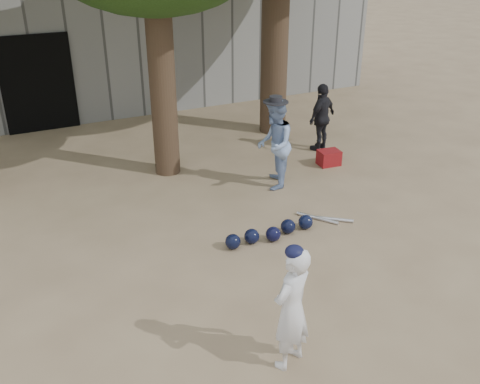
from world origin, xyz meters
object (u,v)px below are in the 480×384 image
boy_player (291,309)px  spectator_dark (322,117)px  spectator_blue (274,145)px  red_bag (329,158)px

boy_player → spectator_dark: boy_player is taller
spectator_blue → red_bag: bearing=135.2°
spectator_blue → red_bag: (1.49, 0.39, -0.66)m
spectator_blue → spectator_dark: size_ratio=1.13×
boy_player → spectator_blue: 4.48m
red_bag → boy_player: bearing=-128.9°
red_bag → spectator_blue: bearing=-165.4°
spectator_dark → red_bag: size_ratio=3.40×
boy_player → spectator_dark: 6.44m
spectator_dark → boy_player: bearing=30.0°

